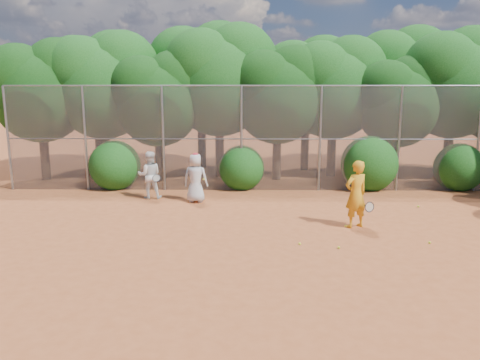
{
  "coord_description": "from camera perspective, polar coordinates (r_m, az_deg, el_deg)",
  "views": [
    {
      "loc": [
        -0.78,
        -11.81,
        3.97
      ],
      "look_at": [
        -1.0,
        2.5,
        1.1
      ],
      "focal_mm": 35.0,
      "sensor_mm": 36.0,
      "label": 1
    }
  ],
  "objects": [
    {
      "name": "bush_0",
      "position": [
        19.08,
        -15.02,
        2.0
      ],
      "size": [
        2.0,
        2.0,
        2.0
      ],
      "primitive_type": "sphere",
      "color": "#124912",
      "rests_on": "ground"
    },
    {
      "name": "tree_6",
      "position": [
        20.83,
        18.82,
        9.37
      ],
      "size": [
        3.86,
        3.36,
        5.29
      ],
      "color": "black",
      "rests_on": "ground"
    },
    {
      "name": "ball_3",
      "position": [
        12.12,
        7.29,
        -7.7
      ],
      "size": [
        0.07,
        0.07,
        0.07
      ],
      "primitive_type": "sphere",
      "color": "#D0E329",
      "rests_on": "ground"
    },
    {
      "name": "player_yellow",
      "position": [
        13.65,
        13.95,
        -1.7
      ],
      "size": [
        0.92,
        0.72,
        1.94
      ],
      "rotation": [
        0.0,
        0.0,
        3.57
      ],
      "color": "orange",
      "rests_on": "ground"
    },
    {
      "name": "tree_5",
      "position": [
        21.2,
        11.53,
        11.33
      ],
      "size": [
        4.51,
        3.92,
        6.17
      ],
      "color": "black",
      "rests_on": "ground"
    },
    {
      "name": "tree_9",
      "position": [
        23.76,
        -17.03,
        11.75
      ],
      "size": [
        4.83,
        4.2,
        6.62
      ],
      "color": "black",
      "rests_on": "ground"
    },
    {
      "name": "ground",
      "position": [
        12.48,
        4.46,
        -7.24
      ],
      "size": [
        80.0,
        80.0,
        0.0
      ],
      "primitive_type": "plane",
      "color": "#A14C24",
      "rests_on": "ground"
    },
    {
      "name": "tree_2",
      "position": [
        19.99,
        -9.86,
        10.07
      ],
      "size": [
        3.99,
        3.47,
        5.47
      ],
      "color": "black",
      "rests_on": "ground"
    },
    {
      "name": "tree_7",
      "position": [
        22.28,
        24.75,
        11.13
      ],
      "size": [
        4.77,
        4.14,
        6.53
      ],
      "color": "black",
      "rests_on": "ground"
    },
    {
      "name": "ball_1",
      "position": [
        12.01,
        11.95,
        -8.06
      ],
      "size": [
        0.07,
        0.07,
        0.07
      ],
      "primitive_type": "sphere",
      "color": "#D0E329",
      "rests_on": "ground"
    },
    {
      "name": "bush_2",
      "position": [
        18.95,
        15.49,
        2.22
      ],
      "size": [
        2.2,
        2.2,
        2.2
      ],
      "primitive_type": "sphere",
      "color": "#124912",
      "rests_on": "ground"
    },
    {
      "name": "tree_0",
      "position": [
        21.65,
        -23.11,
        10.36
      ],
      "size": [
        4.38,
        3.81,
        6.0
      ],
      "color": "black",
      "rests_on": "ground"
    },
    {
      "name": "bush_3",
      "position": [
        20.14,
        25.15,
        1.64
      ],
      "size": [
        1.9,
        1.9,
        1.9
      ],
      "primitive_type": "sphere",
      "color": "#124912",
      "rests_on": "ground"
    },
    {
      "name": "tree_3",
      "position": [
        20.69,
        -2.39,
        12.52
      ],
      "size": [
        4.89,
        4.26,
        6.7
      ],
      "color": "black",
      "rests_on": "ground"
    },
    {
      "name": "ball_4",
      "position": [
        16.73,
        20.9,
        -3.03
      ],
      "size": [
        0.07,
        0.07,
        0.07
      ],
      "primitive_type": "sphere",
      "color": "#D0E329",
      "rests_on": "ground"
    },
    {
      "name": "fence_back",
      "position": [
        17.92,
        3.0,
        5.19
      ],
      "size": [
        20.05,
        0.09,
        4.03
      ],
      "color": "gray",
      "rests_on": "ground"
    },
    {
      "name": "tree_10",
      "position": [
        22.96,
        -4.63,
        12.95
      ],
      "size": [
        5.15,
        4.48,
        7.06
      ],
      "color": "black",
      "rests_on": "ground"
    },
    {
      "name": "bush_1",
      "position": [
        18.37,
        0.18,
        1.72
      ],
      "size": [
        1.8,
        1.8,
        1.8
      ],
      "primitive_type": "sphere",
      "color": "#124912",
      "rests_on": "ground"
    },
    {
      "name": "tree_4",
      "position": [
        20.09,
        4.77,
        10.7
      ],
      "size": [
        4.19,
        3.64,
        5.73
      ],
      "color": "black",
      "rests_on": "ground"
    },
    {
      "name": "tree_11",
      "position": [
        22.63,
        8.26,
        11.72
      ],
      "size": [
        4.64,
        4.03,
        6.35
      ],
      "color": "black",
      "rests_on": "ground"
    },
    {
      "name": "ball_0",
      "position": [
        13.82,
        12.76,
        -5.49
      ],
      "size": [
        0.07,
        0.07,
        0.07
      ],
      "primitive_type": "sphere",
      "color": "#D0E329",
      "rests_on": "ground"
    },
    {
      "name": "tree_12",
      "position": [
        24.2,
        18.97,
        12.03
      ],
      "size": [
        5.02,
        4.37,
        6.88
      ],
      "color": "black",
      "rests_on": "ground"
    },
    {
      "name": "player_teen",
      "position": [
        16.28,
        -5.43,
        0.28
      ],
      "size": [
        0.9,
        0.64,
        1.73
      ],
      "rotation": [
        0.0,
        0.0,
        3.02
      ],
      "color": "silver",
      "rests_on": "ground"
    },
    {
      "name": "player_white",
      "position": [
        17.04,
        -10.96,
        0.59
      ],
      "size": [
        0.92,
        0.79,
        1.71
      ],
      "rotation": [
        0.0,
        0.0,
        3.3
      ],
      "color": "white",
      "rests_on": "ground"
    },
    {
      "name": "tree_1",
      "position": [
        21.26,
        -16.3,
        11.42
      ],
      "size": [
        4.64,
        4.03,
        6.35
      ],
      "color": "black",
      "rests_on": "ground"
    },
    {
      "name": "ball_2",
      "position": [
        13.05,
        22.11,
        -7.08
      ],
      "size": [
        0.07,
        0.07,
        0.07
      ],
      "primitive_type": "sphere",
      "color": "#D0E329",
      "rests_on": "ground"
    }
  ]
}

